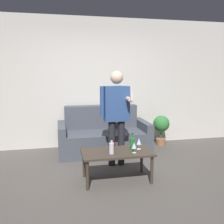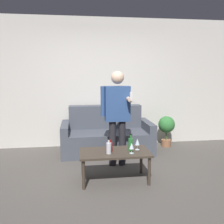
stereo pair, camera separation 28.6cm
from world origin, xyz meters
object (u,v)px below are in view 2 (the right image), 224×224
Objects in this scene: coffee_table at (115,155)px; bottle_orange at (109,148)px; couch at (107,136)px; person_standing_front at (117,111)px.

bottle_orange reaches higher than coffee_table.
person_standing_front reaches higher than couch.
coffee_table is at bearing 40.66° from bottle_orange.
couch is 1.41m from coffee_table.
coffee_table is at bearing -102.40° from person_standing_front.
couch is at bearing 95.89° from person_standing_front.
person_standing_front reaches higher than bottle_orange.
person_standing_front is at bearing 77.60° from coffee_table.
coffee_table is 0.64× the size of person_standing_front.
coffee_table is at bearing -92.07° from couch.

